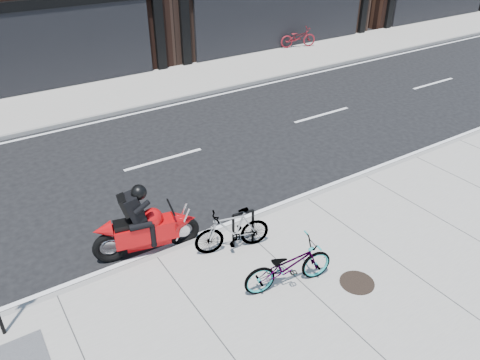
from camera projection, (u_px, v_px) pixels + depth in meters
ground at (197, 191)px, 11.97m from camera, size 120.00×120.00×0.00m
sidewalk_near at (331, 312)px, 8.34m from camera, size 60.00×6.00×0.13m
sidewalk_far at (98, 97)px, 17.53m from camera, size 60.00×3.50×0.13m
bike_rack at (243, 225)px, 9.64m from camera, size 0.49×0.12×0.83m
bicycle_front at (288, 265)px, 8.62m from camera, size 1.86×0.94×0.93m
bicycle_rear at (232, 230)px, 9.52m from camera, size 1.65×0.84×0.96m
motorcycle at (150, 225)px, 9.56m from camera, size 2.22×0.87×1.67m
bicycle_far at (298, 37)px, 23.09m from camera, size 1.90×1.12×0.95m
manhole_cover at (357, 283)px, 8.89m from camera, size 0.85×0.85×0.02m
utility_grate at (21, 355)px, 7.47m from camera, size 0.76×0.76×0.02m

